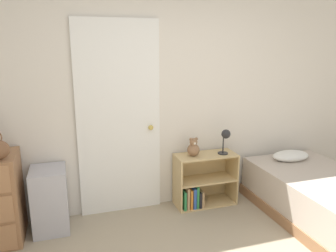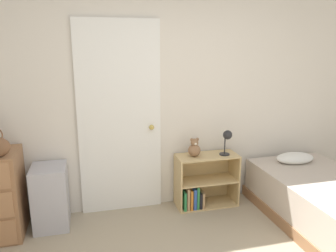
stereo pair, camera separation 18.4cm
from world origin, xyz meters
name	(u,v)px [view 1 (the left image)]	position (x,y,z in m)	size (l,w,h in m)	color
wall_back	(153,97)	(0.00, 2.04, 1.27)	(10.00, 0.06, 2.55)	silver
door_closed	(119,120)	(-0.40, 1.99, 1.05)	(0.89, 0.09, 2.10)	white
storage_bin	(50,200)	(-1.15, 1.79, 0.32)	(0.34, 0.40, 0.65)	#ADADB7
bookshelf	(200,184)	(0.50, 1.84, 0.25)	(0.71, 0.31, 0.61)	tan
teddy_bear	(193,148)	(0.41, 1.84, 0.70)	(0.14, 0.14, 0.21)	#8C6647
desk_lamp	(225,137)	(0.78, 1.79, 0.82)	(0.13, 0.13, 0.29)	#262628
bed	(332,203)	(1.63, 1.01, 0.24)	(1.03, 1.99, 0.59)	#996B47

